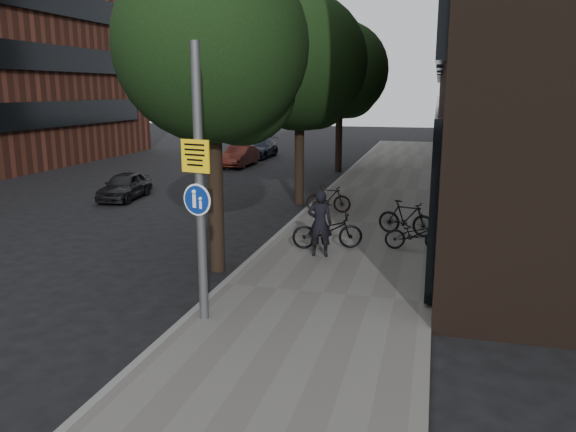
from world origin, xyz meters
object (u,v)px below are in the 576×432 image
(parked_bike_facade_near, at_px, (415,234))
(pedestrian, at_px, (320,223))
(signpost, at_px, (200,185))
(parked_car_near, at_px, (125,186))

(parked_bike_facade_near, bearing_deg, pedestrian, 109.74)
(signpost, relative_size, parked_bike_facade_near, 3.13)
(pedestrian, distance_m, parked_bike_facade_near, 2.70)
(parked_car_near, bearing_deg, pedestrian, -39.54)
(signpost, xyz_separation_m, parked_car_near, (-7.96, 10.70, -2.12))
(signpost, xyz_separation_m, parked_bike_facade_near, (3.66, 5.76, -2.12))
(parked_bike_facade_near, height_order, parked_car_near, parked_car_near)
(pedestrian, bearing_deg, parked_car_near, -41.28)
(parked_bike_facade_near, bearing_deg, parked_car_near, 59.16)
(signpost, distance_m, pedestrian, 4.99)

